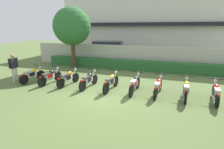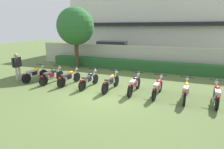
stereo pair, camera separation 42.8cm
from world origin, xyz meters
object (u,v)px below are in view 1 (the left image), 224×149
(motorcycle_in_row_1, at_px, (50,76))
(motorcycle_in_row_7, at_px, (186,89))
(motorcycle_in_row_0, at_px, (32,75))
(motorcycle_in_row_4, at_px, (111,82))
(parked_car, at_px, (110,51))
(inspector_person, at_px, (14,65))
(motorcycle_in_row_5, at_px, (135,84))
(motorcycle_in_row_8, at_px, (216,92))
(motorcycle_in_row_2, at_px, (68,78))
(motorcycle_in_row_6, at_px, (158,86))
(tree_near_inspector, at_px, (72,27))
(motorcycle_in_row_3, at_px, (89,80))

(motorcycle_in_row_1, relative_size, motorcycle_in_row_7, 1.00)
(motorcycle_in_row_0, xyz_separation_m, motorcycle_in_row_4, (4.93, 0.04, 0.01))
(parked_car, distance_m, inspector_person, 9.02)
(motorcycle_in_row_5, relative_size, inspector_person, 1.16)
(parked_car, relative_size, motorcycle_in_row_8, 2.54)
(parked_car, bearing_deg, motorcycle_in_row_2, -94.64)
(motorcycle_in_row_6, bearing_deg, tree_near_inspector, 64.51)
(motorcycle_in_row_0, xyz_separation_m, motorcycle_in_row_3, (3.65, 0.06, -0.00))
(motorcycle_in_row_5, relative_size, motorcycle_in_row_7, 1.03)
(motorcycle_in_row_5, height_order, motorcycle_in_row_8, motorcycle_in_row_5)
(motorcycle_in_row_4, height_order, inspector_person, inspector_person)
(motorcycle_in_row_2, bearing_deg, parked_car, 10.10)
(motorcycle_in_row_8, bearing_deg, motorcycle_in_row_5, 93.42)
(motorcycle_in_row_8, xyz_separation_m, inspector_person, (-10.75, -0.23, 0.54))
(motorcycle_in_row_0, bearing_deg, motorcycle_in_row_6, -81.96)
(parked_car, height_order, motorcycle_in_row_2, parked_car)
(tree_near_inspector, distance_m, motorcycle_in_row_0, 5.07)
(parked_car, relative_size, motorcycle_in_row_3, 2.52)
(motorcycle_in_row_0, relative_size, motorcycle_in_row_5, 0.93)
(motorcycle_in_row_2, relative_size, motorcycle_in_row_7, 0.99)
(motorcycle_in_row_1, bearing_deg, motorcycle_in_row_3, -82.39)
(parked_car, xyz_separation_m, motorcycle_in_row_7, (6.44, -8.25, -0.48))
(motorcycle_in_row_7, height_order, inspector_person, inspector_person)
(motorcycle_in_row_3, distance_m, motorcycle_in_row_4, 1.27)
(motorcycle_in_row_6, relative_size, motorcycle_in_row_8, 1.00)
(motorcycle_in_row_3, xyz_separation_m, inspector_person, (-4.70, -0.31, 0.54))
(tree_near_inspector, height_order, motorcycle_in_row_7, tree_near_inspector)
(motorcycle_in_row_7, relative_size, motorcycle_in_row_8, 1.00)
(motorcycle_in_row_0, height_order, motorcycle_in_row_1, same)
(motorcycle_in_row_7, bearing_deg, motorcycle_in_row_0, 93.17)
(motorcycle_in_row_3, bearing_deg, motorcycle_in_row_0, 95.54)
(inspector_person, bearing_deg, motorcycle_in_row_5, 2.59)
(motorcycle_in_row_3, bearing_deg, motorcycle_in_row_7, -86.55)
(motorcycle_in_row_6, height_order, motorcycle_in_row_7, motorcycle_in_row_7)
(motorcycle_in_row_0, distance_m, motorcycle_in_row_6, 7.27)
(motorcycle_in_row_4, distance_m, motorcycle_in_row_8, 4.78)
(parked_car, bearing_deg, inspector_person, -117.19)
(motorcycle_in_row_1, bearing_deg, motorcycle_in_row_5, -83.12)
(motorcycle_in_row_1, relative_size, motorcycle_in_row_4, 0.96)
(motorcycle_in_row_4, height_order, motorcycle_in_row_6, motorcycle_in_row_4)
(tree_near_inspector, xyz_separation_m, motorcycle_in_row_2, (2.02, -4.16, -2.78))
(motorcycle_in_row_1, height_order, inspector_person, inspector_person)
(motorcycle_in_row_2, xyz_separation_m, motorcycle_in_row_4, (2.53, -0.02, 0.01))
(tree_near_inspector, relative_size, motorcycle_in_row_6, 2.53)
(motorcycle_in_row_2, bearing_deg, motorcycle_in_row_1, 101.43)
(tree_near_inspector, bearing_deg, motorcycle_in_row_2, -64.14)
(tree_near_inspector, distance_m, motorcycle_in_row_1, 5.14)
(parked_car, xyz_separation_m, motorcycle_in_row_6, (5.21, -8.16, -0.50))
(motorcycle_in_row_2, xyz_separation_m, motorcycle_in_row_5, (3.75, 0.01, 0.01))
(motorcycle_in_row_3, xyz_separation_m, motorcycle_in_row_4, (1.27, -0.02, 0.01))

